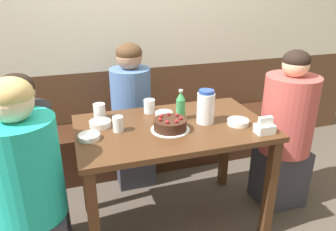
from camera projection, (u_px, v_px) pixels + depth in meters
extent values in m
plane|color=#4C4238|center=(172.00, 221.00, 2.38)|extent=(12.00, 12.00, 0.00)
cube|color=brown|center=(138.00, 113.00, 3.13)|extent=(4.80, 0.04, 0.88)
cube|color=#381E11|center=(144.00, 144.00, 3.03)|extent=(2.68, 0.38, 0.42)
cube|color=#4C2D19|center=(173.00, 128.00, 2.09)|extent=(1.22, 0.74, 0.03)
cube|color=#4C2D19|center=(94.00, 227.00, 1.80)|extent=(0.06, 0.06, 0.72)
cube|color=#4C2D19|center=(270.00, 190.00, 2.11)|extent=(0.06, 0.06, 0.72)
cube|color=#4C2D19|center=(85.00, 168.00, 2.36)|extent=(0.06, 0.06, 0.72)
cube|color=#4C2D19|center=(225.00, 146.00, 2.68)|extent=(0.06, 0.06, 0.72)
cylinder|color=white|center=(170.00, 130.00, 2.02)|extent=(0.24, 0.24, 0.01)
cylinder|color=#381E14|center=(170.00, 124.00, 2.01)|extent=(0.20, 0.20, 0.07)
sphere|color=red|center=(160.00, 119.00, 1.97)|extent=(0.02, 0.02, 0.02)
sphere|color=red|center=(167.00, 122.00, 1.93)|extent=(0.02, 0.02, 0.02)
sphere|color=red|center=(177.00, 121.00, 1.94)|extent=(0.02, 0.02, 0.02)
sphere|color=red|center=(181.00, 118.00, 1.99)|extent=(0.02, 0.02, 0.02)
sphere|color=red|center=(177.00, 115.00, 2.03)|extent=(0.02, 0.02, 0.02)
sphere|color=red|center=(168.00, 114.00, 2.05)|extent=(0.02, 0.02, 0.02)
sphere|color=red|center=(161.00, 116.00, 2.02)|extent=(0.02, 0.02, 0.02)
cylinder|color=white|center=(206.00, 108.00, 2.09)|extent=(0.11, 0.11, 0.20)
cylinder|color=#28479E|center=(207.00, 92.00, 2.05)|extent=(0.10, 0.10, 0.02)
cylinder|color=#388E4C|center=(181.00, 109.00, 2.15)|extent=(0.06, 0.06, 0.14)
cone|color=#388E4C|center=(181.00, 96.00, 2.12)|extent=(0.06, 0.06, 0.05)
cylinder|color=silver|center=(181.00, 91.00, 2.11)|extent=(0.03, 0.03, 0.01)
cube|color=white|center=(265.00, 129.00, 1.97)|extent=(0.11, 0.08, 0.05)
cube|color=white|center=(266.00, 121.00, 1.95)|extent=(0.09, 0.03, 0.05)
cylinder|color=white|center=(89.00, 137.00, 1.90)|extent=(0.13, 0.13, 0.03)
cylinder|color=white|center=(164.00, 115.00, 2.20)|extent=(0.12, 0.12, 0.04)
cylinder|color=white|center=(100.00, 124.00, 2.07)|extent=(0.14, 0.14, 0.04)
cylinder|color=white|center=(238.00, 122.00, 2.09)|extent=(0.14, 0.14, 0.03)
cylinder|color=silver|center=(118.00, 124.00, 1.99)|extent=(0.07, 0.07, 0.10)
cylinder|color=silver|center=(99.00, 111.00, 2.17)|extent=(0.08, 0.08, 0.10)
cylinder|color=silver|center=(149.00, 106.00, 2.27)|extent=(0.08, 0.08, 0.10)
cylinder|color=#1EB2A3|center=(24.00, 170.00, 1.66)|extent=(0.37, 0.37, 0.55)
sphere|color=beige|center=(11.00, 101.00, 1.52)|extent=(0.21, 0.21, 0.21)
ellipsoid|color=tan|center=(9.00, 94.00, 1.50)|extent=(0.21, 0.21, 0.16)
cube|color=#33333D|center=(134.00, 155.00, 2.81)|extent=(0.30, 0.34, 0.45)
cylinder|color=#4C70AD|center=(131.00, 101.00, 2.62)|extent=(0.32, 0.32, 0.54)
sphere|color=#A87A5B|center=(129.00, 57.00, 2.48)|extent=(0.20, 0.20, 0.20)
ellipsoid|color=#4C331E|center=(129.00, 53.00, 2.47)|extent=(0.20, 0.20, 0.15)
cube|color=#33333D|center=(279.00, 175.00, 2.52)|extent=(0.34, 0.30, 0.45)
cylinder|color=#BC4C47|center=(288.00, 114.00, 2.33)|extent=(0.37, 0.37, 0.56)
sphere|color=beige|center=(296.00, 64.00, 2.19)|extent=(0.18, 0.18, 0.18)
ellipsoid|color=black|center=(297.00, 60.00, 2.18)|extent=(0.18, 0.18, 0.13)
cube|color=#33333D|center=(41.00, 221.00, 2.04)|extent=(0.34, 0.30, 0.45)
cylinder|color=black|center=(28.00, 152.00, 1.85)|extent=(0.32, 0.32, 0.53)
sphere|color=#A87A5B|center=(17.00, 93.00, 1.72)|extent=(0.19, 0.19, 0.19)
ellipsoid|color=black|center=(16.00, 87.00, 1.70)|extent=(0.19, 0.19, 0.14)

